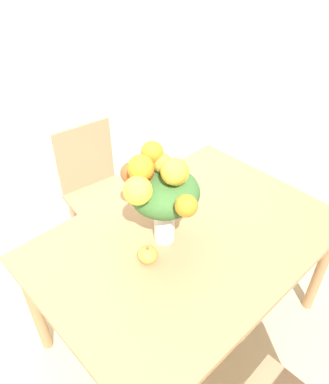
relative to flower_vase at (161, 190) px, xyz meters
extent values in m
plane|color=tan|center=(0.11, -0.07, -1.06)|extent=(12.00, 12.00, 0.00)
cube|color=silver|center=(0.11, 1.08, 0.29)|extent=(8.00, 0.06, 2.70)
cube|color=#9E754C|center=(0.11, -0.07, -0.32)|extent=(1.47, 1.02, 0.03)
cylinder|color=#9E754C|center=(0.78, -0.52, -0.70)|extent=(0.06, 0.06, 0.72)
cylinder|color=#9E754C|center=(-0.56, 0.38, -0.70)|extent=(0.06, 0.06, 0.72)
cylinder|color=#9E754C|center=(0.78, 0.38, -0.70)|extent=(0.06, 0.06, 0.72)
cylinder|color=silver|center=(0.02, 0.00, -0.20)|extent=(0.10, 0.10, 0.22)
cylinder|color=silver|center=(0.02, 0.00, -0.25)|extent=(0.09, 0.09, 0.12)
cylinder|color=#38662D|center=(0.04, 0.00, -0.16)|extent=(0.01, 0.01, 0.29)
cylinder|color=#38662D|center=(0.03, 0.02, -0.16)|extent=(0.01, 0.01, 0.29)
cylinder|color=#38662D|center=(0.00, 0.01, -0.16)|extent=(0.01, 0.01, 0.29)
cylinder|color=#38662D|center=(0.00, -0.01, -0.16)|extent=(0.01, 0.00, 0.29)
cylinder|color=#38662D|center=(0.03, -0.02, -0.16)|extent=(0.01, 0.01, 0.29)
ellipsoid|color=#38662D|center=(0.02, 0.00, -0.02)|extent=(0.32, 0.32, 0.19)
sphere|color=#AD9E33|center=(0.04, 0.03, 0.11)|extent=(0.09, 0.09, 0.09)
sphere|color=orange|center=(-0.08, 0.03, 0.14)|extent=(0.11, 0.11, 0.11)
sphere|color=#D64C23|center=(-0.05, 0.07, 0.08)|extent=(0.11, 0.11, 0.11)
sphere|color=#D64C23|center=(-0.05, 0.14, 0.04)|extent=(0.10, 0.10, 0.10)
sphere|color=#AD9E33|center=(0.00, -0.07, 0.13)|extent=(0.11, 0.11, 0.11)
sphere|color=yellow|center=(-0.15, -0.02, 0.09)|extent=(0.12, 0.12, 0.12)
sphere|color=orange|center=(-0.04, -0.19, 0.05)|extent=(0.09, 0.09, 0.09)
sphere|color=yellow|center=(0.03, -0.06, 0.11)|extent=(0.11, 0.11, 0.11)
sphere|color=orange|center=(0.01, 0.07, 0.15)|extent=(0.10, 0.10, 0.10)
ellipsoid|color=gold|center=(-0.13, -0.05, -0.27)|extent=(0.09, 0.09, 0.07)
cylinder|color=brown|center=(-0.13, -0.05, -0.23)|extent=(0.01, 0.01, 0.02)
cube|color=#9E7A56|center=(0.17, 0.76, -0.61)|extent=(0.47, 0.47, 0.02)
cylinder|color=#9E7A56|center=(-0.02, 0.61, -0.84)|extent=(0.04, 0.04, 0.44)
cylinder|color=#9E7A56|center=(0.32, 0.57, -0.84)|extent=(0.04, 0.04, 0.44)
cylinder|color=#9E7A56|center=(0.02, 0.95, -0.84)|extent=(0.04, 0.04, 0.44)
cylinder|color=#9E7A56|center=(0.36, 0.91, -0.84)|extent=(0.04, 0.04, 0.44)
cube|color=#9E7A56|center=(0.19, 0.96, -0.36)|extent=(0.40, 0.07, 0.46)
camera|label=1|loc=(-0.87, -0.94, 1.00)|focal=35.00mm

